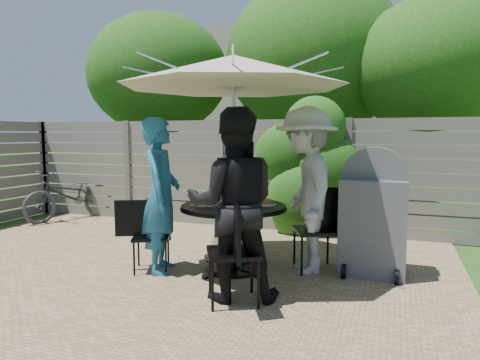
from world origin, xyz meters
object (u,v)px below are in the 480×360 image
(plate_back, at_px, (234,198))
(glass_front, at_px, (243,202))
(plate_extra, at_px, (250,207))
(syrup_jug, at_px, (228,197))
(plate_front, at_px, (233,208))
(chair_right, at_px, (317,246))
(bbq_grill, at_px, (373,217))
(chair_back, at_px, (234,229))
(umbrella, at_px, (233,71))
(person_right, at_px, (306,190))
(person_front, at_px, (233,205))
(person_left, at_px, (161,196))
(glass_right, at_px, (256,197))
(chair_left, at_px, (150,250))
(plate_left, at_px, (202,203))
(glass_left, at_px, (210,200))
(plate_right, at_px, (265,203))
(coffee_cup, at_px, (242,197))
(chair_front, at_px, (233,273))
(person_back, at_px, (234,191))
(bicycle, at_px, (70,195))
(patio_table, at_px, (234,225))

(plate_back, distance_m, glass_front, 0.63)
(plate_extra, bearing_deg, syrup_jug, 145.03)
(plate_front, xyz_separation_m, glass_front, (0.06, 0.13, 0.05))
(chair_right, relative_size, bbq_grill, 0.68)
(chair_back, bearing_deg, plate_back, 5.95)
(umbrella, height_order, person_right, umbrella)
(person_front, relative_size, bbq_grill, 1.27)
(person_left, height_order, glass_front, person_left)
(glass_front, distance_m, glass_right, 0.40)
(bbq_grill, bearing_deg, chair_left, -161.33)
(plate_back, bearing_deg, plate_front, -69.40)
(plate_left, height_order, glass_left, glass_left)
(plate_extra, xyz_separation_m, glass_right, (-0.07, 0.41, 0.05))
(person_right, distance_m, glass_right, 0.59)
(plate_left, bearing_deg, chair_back, 90.06)
(plate_back, distance_m, plate_right, 0.51)
(coffee_cup, bearing_deg, chair_front, -74.13)
(chair_left, height_order, plate_extra, plate_extra)
(plate_back, bearing_deg, chair_left, -138.87)
(person_right, xyz_separation_m, plate_right, (-0.44, -0.17, -0.14))
(chair_back, xyz_separation_m, person_back, (0.05, -0.13, 0.55))
(plate_right, distance_m, glass_right, 0.15)
(umbrella, distance_m, plate_front, 1.52)
(chair_right, height_order, plate_left, chair_right)
(plate_front, bearing_deg, person_right, 44.04)
(glass_right, bearing_deg, chair_left, -154.45)
(person_back, distance_m, chair_left, 1.40)
(chair_left, bearing_deg, bicycle, 119.34)
(person_left, relative_size, person_front, 0.97)
(plate_front, relative_size, syrup_jug, 1.62)
(chair_front, height_order, plate_back, chair_front)
(chair_right, distance_m, plate_extra, 0.99)
(person_left, bearing_deg, patio_table, -90.00)
(chair_right, height_order, glass_left, chair_right)
(glass_front, relative_size, glass_right, 1.00)
(umbrella, distance_m, chair_right, 2.21)
(chair_front, xyz_separation_m, glass_left, (-0.55, 0.71, 0.56))
(glass_front, bearing_deg, glass_right, 87.60)
(person_right, relative_size, syrup_jug, 11.91)
(patio_table, relative_size, person_front, 0.84)
(bbq_grill, bearing_deg, plate_right, -164.54)
(chair_back, xyz_separation_m, plate_left, (0.00, -1.03, 0.53))
(plate_back, distance_m, glass_right, 0.37)
(chair_right, distance_m, glass_front, 1.06)
(chair_left, distance_m, person_right, 1.93)
(umbrella, relative_size, glass_left, 23.41)
(glass_left, height_order, glass_front, same)
(bicycle, bearing_deg, plate_extra, -7.63)
(person_front, height_order, plate_front, person_front)
(person_front, xyz_separation_m, glass_left, (-0.50, 0.59, -0.07))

